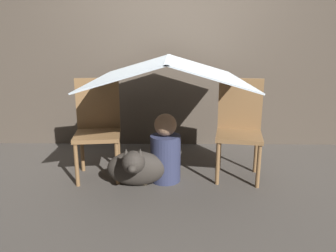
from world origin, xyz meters
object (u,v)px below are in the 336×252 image
object	(u,v)px
chair_left	(98,125)
chair_right	(239,125)
person_front	(165,152)
dog	(136,167)

from	to	relation	value
chair_left	chair_right	world-z (taller)	same
person_front	dog	distance (m)	0.30
chair_right	dog	size ratio (longest dim) A/B	1.76
chair_left	dog	xyz separation A→B (m)	(0.38, -0.28, -0.30)
chair_right	chair_left	bearing A→B (deg)	-169.76
chair_right	person_front	bearing A→B (deg)	-158.21
chair_left	chair_right	xyz separation A→B (m)	(1.31, -0.00, 0.00)
chair_left	chair_right	distance (m)	1.31
chair_left	dog	size ratio (longest dim) A/B	1.76
chair_right	dog	distance (m)	1.02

